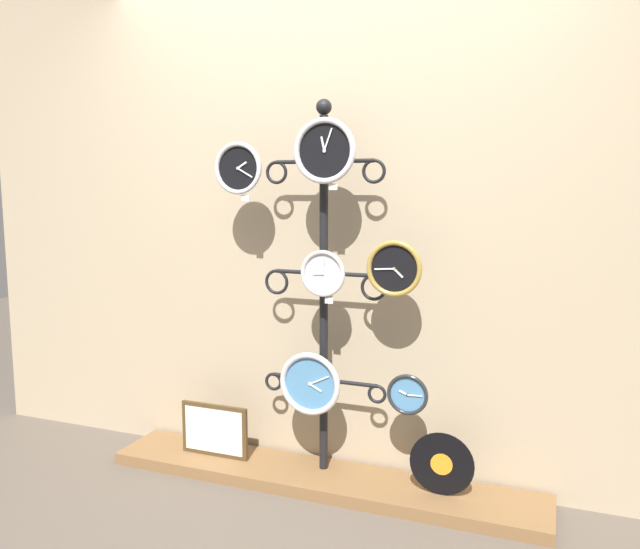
# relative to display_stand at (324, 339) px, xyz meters

# --- Properties ---
(ground_plane) EXTENTS (12.00, 12.00, 0.00)m
(ground_plane) POSITION_rel_display_stand_xyz_m (-0.00, -0.41, -0.73)
(ground_plane) COLOR brown
(shop_wall) EXTENTS (4.40, 0.04, 2.80)m
(shop_wall) POSITION_rel_display_stand_xyz_m (-0.00, 0.16, 0.67)
(shop_wall) COLOR tan
(shop_wall) RESTS_ON ground_plane
(low_shelf) EXTENTS (2.20, 0.36, 0.06)m
(low_shelf) POSITION_rel_display_stand_xyz_m (-0.00, -0.06, -0.70)
(low_shelf) COLOR brown
(low_shelf) RESTS_ON ground_plane
(display_stand) EXTENTS (0.64, 0.33, 1.87)m
(display_stand) POSITION_rel_display_stand_xyz_m (0.00, 0.00, 0.00)
(display_stand) COLOR black
(display_stand) RESTS_ON ground_plane
(clock_top_left) EXTENTS (0.25, 0.04, 0.25)m
(clock_top_left) POSITION_rel_display_stand_xyz_m (-0.40, -0.10, 0.83)
(clock_top_left) COLOR black
(clock_top_center) EXTENTS (0.30, 0.04, 0.30)m
(clock_top_center) POSITION_rel_display_stand_xyz_m (0.05, -0.12, 0.90)
(clock_top_center) COLOR black
(clock_middle_center) EXTENTS (0.22, 0.04, 0.22)m
(clock_middle_center) POSITION_rel_display_stand_xyz_m (0.04, -0.11, 0.34)
(clock_middle_center) COLOR silver
(clock_middle_right) EXTENTS (0.26, 0.04, 0.26)m
(clock_middle_right) POSITION_rel_display_stand_xyz_m (0.37, -0.09, 0.37)
(clock_middle_right) COLOR black
(clock_bottom_center) EXTENTS (0.31, 0.04, 0.31)m
(clock_bottom_center) POSITION_rel_display_stand_xyz_m (-0.03, -0.10, -0.20)
(clock_bottom_center) COLOR #4C84B2
(clock_bottom_right) EXTENTS (0.19, 0.04, 0.19)m
(clock_bottom_right) POSITION_rel_display_stand_xyz_m (0.44, -0.08, -0.20)
(clock_bottom_right) COLOR #4C84B2
(vinyl_record) EXTENTS (0.30, 0.01, 0.30)m
(vinyl_record) POSITION_rel_display_stand_xyz_m (0.60, -0.07, -0.52)
(vinyl_record) COLOR black
(vinyl_record) RESTS_ON low_shelf
(picture_frame) EXTENTS (0.38, 0.02, 0.28)m
(picture_frame) POSITION_rel_display_stand_xyz_m (-0.59, -0.07, -0.53)
(picture_frame) COLOR #4C381E
(picture_frame) RESTS_ON low_shelf
(price_tag_upper) EXTENTS (0.04, 0.00, 0.03)m
(price_tag_upper) POSITION_rel_display_stand_xyz_m (-0.37, -0.10, 0.69)
(price_tag_upper) COLOR white
(price_tag_mid) EXTENTS (0.04, 0.00, 0.03)m
(price_tag_mid) POSITION_rel_display_stand_xyz_m (0.09, -0.12, 0.74)
(price_tag_mid) COLOR white
(price_tag_lower) EXTENTS (0.04, 0.00, 0.03)m
(price_tag_lower) POSITION_rel_display_stand_xyz_m (0.07, -0.11, 0.21)
(price_tag_lower) COLOR white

